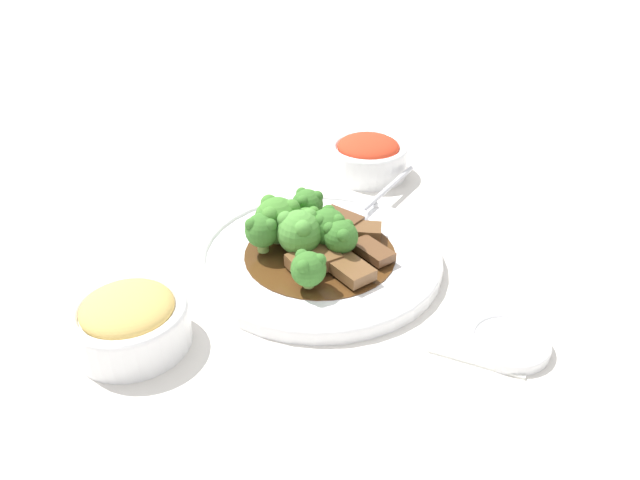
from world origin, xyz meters
The scene contains 20 objects.
ground_plane centered at (0.00, 0.00, 0.00)m, with size 4.00×4.00×0.00m, color silver.
main_plate centered at (0.00, 0.00, 0.01)m, with size 0.29×0.29×0.02m.
beef_strip_0 centered at (-0.06, 0.00, 0.03)m, with size 0.04×0.06×0.02m.
beef_strip_1 centered at (-0.05, 0.03, 0.03)m, with size 0.04×0.06×0.01m.
beef_strip_2 centered at (0.03, 0.01, 0.03)m, with size 0.07×0.06×0.02m.
beef_strip_3 centered at (0.03, 0.05, 0.03)m, with size 0.05×0.06×0.01m.
beef_strip_4 centered at (-0.02, 0.06, 0.02)m, with size 0.05×0.06×0.01m.
broccoli_floret_0 centered at (-0.04, -0.04, 0.05)m, with size 0.04×0.04×0.05m.
broccoli_floret_1 centered at (0.01, -0.02, 0.05)m, with size 0.05×0.05×0.05m.
broccoli_floret_2 centered at (-0.01, 0.01, 0.05)m, with size 0.05×0.05×0.05m.
broccoli_floret_3 centered at (0.07, 0.02, 0.04)m, with size 0.04×0.04×0.04m.
broccoli_floret_4 centered at (-0.02, -0.02, 0.04)m, with size 0.04×0.04×0.04m.
broccoli_floret_5 centered at (0.03, -0.06, 0.05)m, with size 0.04×0.04×0.05m.
broccoli_floret_6 centered at (0.00, -0.06, 0.05)m, with size 0.06×0.06×0.06m.
broccoli_floret_7 centered at (0.00, 0.03, 0.05)m, with size 0.04×0.04×0.05m.
serving_spoon centered at (-0.09, 0.01, 0.03)m, with size 0.21×0.05×0.01m.
side_bowl_kimchi centered at (-0.25, -0.04, 0.03)m, with size 0.12×0.12×0.06m.
side_bowl_appetizer centered at (0.20, -0.11, 0.03)m, with size 0.12×0.12×0.06m.
sauce_dish centered at (0.05, 0.23, 0.01)m, with size 0.08×0.08×0.01m.
paper_napkin centered at (0.05, 0.21, 0.00)m, with size 0.09×0.09×0.01m.
Camera 1 is at (0.56, 0.26, 0.42)m, focal length 35.00 mm.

